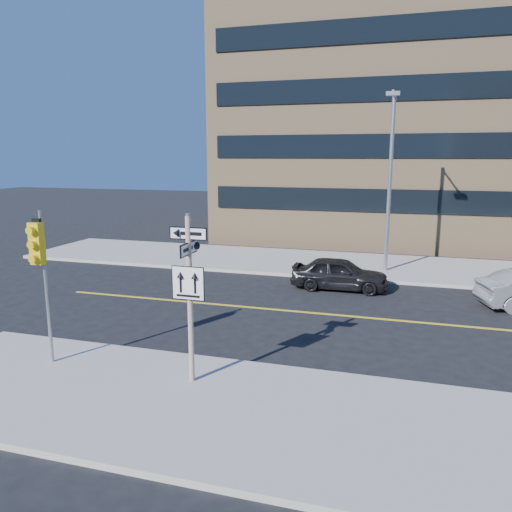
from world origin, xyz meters
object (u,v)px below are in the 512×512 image
(traffic_signal, at_px, (39,256))
(streetlight_a, at_px, (390,172))
(parked_car_a, at_px, (339,274))
(sign_pole, at_px, (190,289))

(traffic_signal, height_order, streetlight_a, streetlight_a)
(traffic_signal, xyz_separation_m, streetlight_a, (8.00, 13.42, 1.73))
(parked_car_a, xyz_separation_m, streetlight_a, (1.73, 3.27, 4.08))
(sign_pole, relative_size, traffic_signal, 1.02)
(sign_pole, relative_size, parked_car_a, 1.03)
(sign_pole, relative_size, streetlight_a, 0.51)
(sign_pole, distance_m, parked_car_a, 10.41)
(sign_pole, height_order, traffic_signal, sign_pole)
(parked_car_a, distance_m, streetlight_a, 5.51)
(traffic_signal, distance_m, parked_car_a, 12.16)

